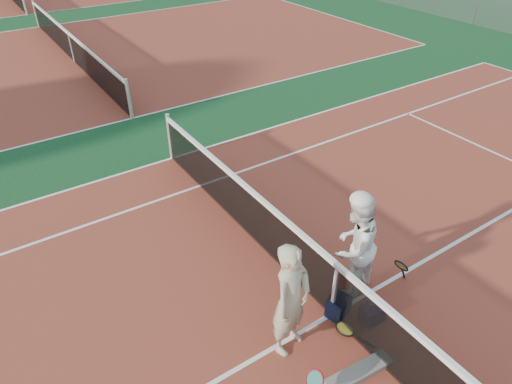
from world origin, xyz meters
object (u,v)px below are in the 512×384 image
Objects in this scene: net_main at (335,291)px; racket_black_held at (400,273)px; player_a at (291,300)px; racket_spare at (345,330)px; sports_bag_purple at (372,314)px; sports_bag_navy at (338,307)px; player_b at (354,246)px; water_bottle at (370,310)px.

net_main is 20.45× the size of racket_black_held.
net_main is at bearing -16.23° from player_a.
racket_spare is 0.48m from sports_bag_purple.
sports_bag_navy is at bearing -16.90° from net_main.
sports_bag_purple is (0.47, -0.06, 0.09)m from racket_spare.
player_a is 1.01× the size of player_b.
water_bottle is at bearing -38.02° from net_main.
sports_bag_purple is (-0.16, -0.67, -0.73)m from player_b.
sports_bag_navy is 1.20× the size of water_bottle.
sports_bag_navy is (0.09, -0.03, -0.37)m from net_main.
water_bottle is (0.43, -0.34, -0.36)m from net_main.
net_main is at bearing 136.50° from sports_bag_purple.
player_a reaches higher than sports_bag_navy.
sports_bag_navy is (0.92, 0.03, -0.73)m from player_a.
net_main is 0.91m from player_a.
sports_bag_navy is 0.49m from sports_bag_purple.
sports_bag_navy reaches higher than racket_spare.
water_bottle is at bearing -32.64° from player_a.
player_b reaches higher than water_bottle.
water_bottle is (-0.83, -0.22, -0.12)m from racket_black_held.
player_a reaches higher than water_bottle.
racket_black_held is at bearing -5.52° from net_main.
player_a reaches higher than racket_black_held.
racket_black_held is 1.79× the size of water_bottle.
water_bottle reaches higher than sports_bag_purple.
net_main is 36.60× the size of water_bottle.
sports_bag_purple reaches higher than racket_spare.
racket_black_held is at bearing 14.73° from water_bottle.
player_a is 1.44m from player_b.
water_bottle is (0.49, 0.00, 0.10)m from racket_spare.
racket_black_held is at bearing 137.63° from player_b.
player_a reaches higher than sports_bag_purple.
water_bottle is at bearing -42.41° from sports_bag_navy.
player_b is at bearing 76.81° from sports_bag_purple.
player_a is 4.86× the size of sports_bag_navy.
player_a is 1.49m from sports_bag_purple.
net_main is 0.38m from sports_bag_navy.
net_main is 1.29m from racket_black_held.
water_bottle is at bearing -110.72° from racket_spare.
net_main is 6.28× the size of player_a.
player_a is 2.92× the size of racket_spare.
sports_bag_navy is (-1.17, 0.09, -0.13)m from racket_black_held.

